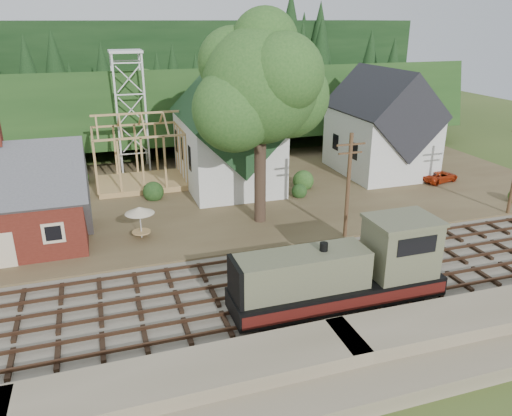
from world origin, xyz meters
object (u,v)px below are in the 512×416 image
object	(u,v)px
car_blue	(79,222)
patio_set	(140,212)
car_red	(440,176)
locomotive	(346,273)

from	to	relation	value
car_blue	patio_set	world-z (taller)	patio_set
car_red	car_blue	bearing A→B (deg)	79.13
locomotive	car_blue	distance (m)	21.27
car_blue	patio_set	bearing A→B (deg)	-32.33
locomotive	car_red	size ratio (longest dim) A/B	3.06
patio_set	car_blue	bearing A→B (deg)	144.72
locomotive	patio_set	bearing A→B (deg)	128.30
locomotive	car_red	xyz separation A→B (m)	(19.28, 17.06, -1.29)
car_blue	patio_set	distance (m)	5.50
car_red	patio_set	distance (m)	29.62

